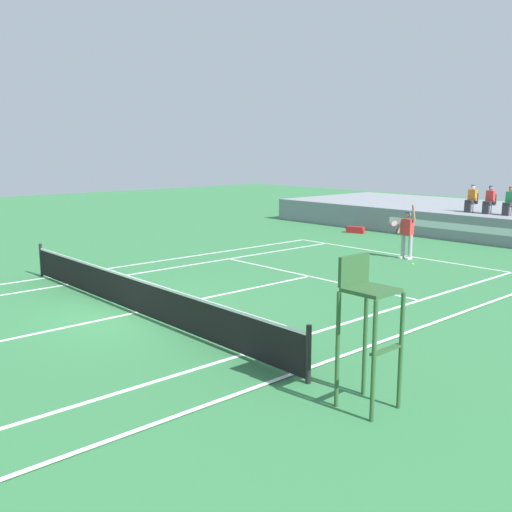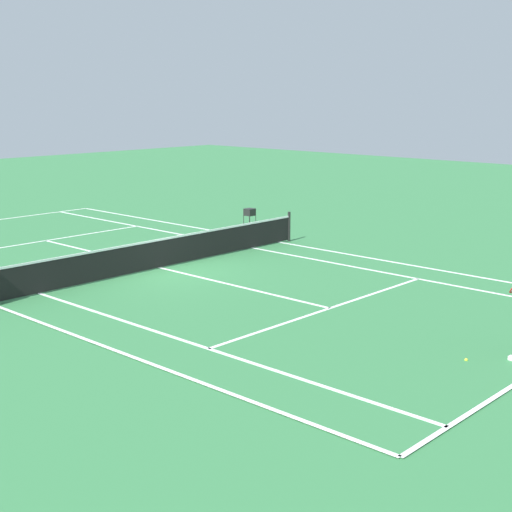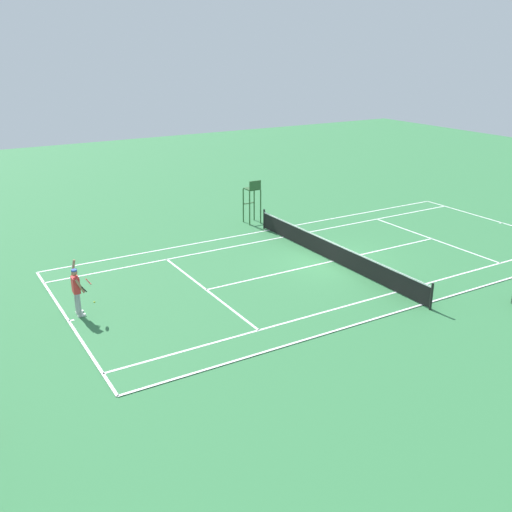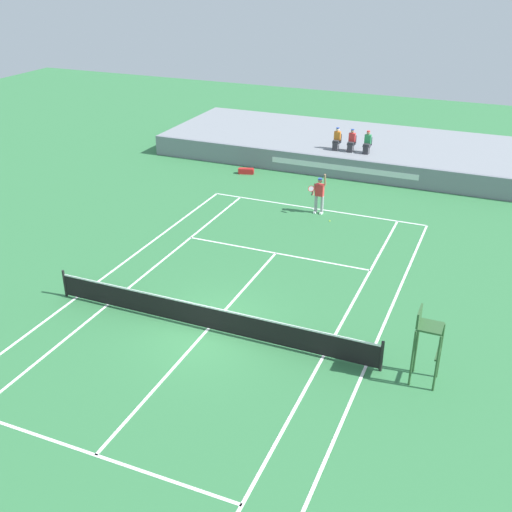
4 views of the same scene
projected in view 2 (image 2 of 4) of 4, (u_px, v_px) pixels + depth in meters
The scene contains 5 objects.
ground_plane at pixel (161, 269), 22.79m from camera, with size 80.00×80.00×0.00m, color #337542.
court at pixel (161, 268), 22.78m from camera, with size 11.08×23.88×0.03m.
net at pixel (161, 252), 22.68m from camera, with size 11.98×0.10×1.07m.
tennis_ball at pixel (466, 360), 14.89m from camera, with size 0.07×0.07×0.07m, color #D1E533.
ball_hopper at pixel (250, 212), 30.07m from camera, with size 0.36×0.36×0.70m.
Camera 2 is at (14.29, 17.22, 5.19)m, focal length 52.90 mm.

